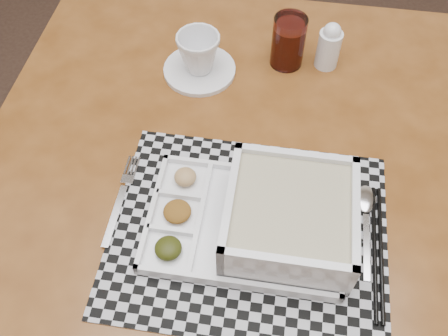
{
  "coord_description": "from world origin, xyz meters",
  "views": [
    {
      "loc": [
        0.57,
        0.0,
        1.48
      ],
      "look_at": [
        0.46,
        0.48,
        0.79
      ],
      "focal_mm": 40.0,
      "sensor_mm": 36.0,
      "label": 1
    }
  ],
  "objects_px": {
    "dining_table": "(248,189)",
    "serving_tray": "(277,219)",
    "creamer_bottle": "(329,46)",
    "cup": "(199,53)",
    "juice_glass": "(288,43)"
  },
  "relations": [
    {
      "from": "serving_tray",
      "to": "cup",
      "type": "height_order",
      "value": "serving_tray"
    },
    {
      "from": "cup",
      "to": "juice_glass",
      "type": "xyz_separation_m",
      "value": [
        0.17,
        0.07,
        0.0
      ]
    },
    {
      "from": "cup",
      "to": "creamer_bottle",
      "type": "bearing_deg",
      "value": -5.54
    },
    {
      "from": "dining_table",
      "to": "serving_tray",
      "type": "height_order",
      "value": "serving_tray"
    },
    {
      "from": "juice_glass",
      "to": "creamer_bottle",
      "type": "relative_size",
      "value": 1.07
    },
    {
      "from": "dining_table",
      "to": "creamer_bottle",
      "type": "height_order",
      "value": "creamer_bottle"
    },
    {
      "from": "juice_glass",
      "to": "creamer_bottle",
      "type": "bearing_deg",
      "value": 8.23
    },
    {
      "from": "dining_table",
      "to": "creamer_bottle",
      "type": "bearing_deg",
      "value": 70.01
    },
    {
      "from": "cup",
      "to": "dining_table",
      "type": "bearing_deg",
      "value": -78.61
    },
    {
      "from": "dining_table",
      "to": "serving_tray",
      "type": "bearing_deg",
      "value": -61.73
    },
    {
      "from": "cup",
      "to": "creamer_bottle",
      "type": "height_order",
      "value": "creamer_bottle"
    },
    {
      "from": "juice_glass",
      "to": "dining_table",
      "type": "bearing_deg",
      "value": -95.02
    },
    {
      "from": "dining_table",
      "to": "cup",
      "type": "xyz_separation_m",
      "value": [
        -0.15,
        0.22,
        0.13
      ]
    },
    {
      "from": "dining_table",
      "to": "serving_tray",
      "type": "relative_size",
      "value": 3.13
    },
    {
      "from": "dining_table",
      "to": "cup",
      "type": "relative_size",
      "value": 12.03
    }
  ]
}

